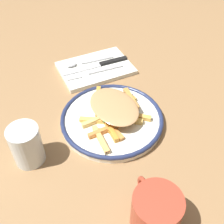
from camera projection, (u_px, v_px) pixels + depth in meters
The scene contains 9 objects.
ground_plane at pixel (112, 122), 0.70m from camera, with size 2.60×2.60×0.00m, color #946E47.
plate at pixel (112, 119), 0.70m from camera, with size 0.26×0.26×0.02m.
fries_heap at pixel (113, 111), 0.68m from camera, with size 0.22×0.17×0.03m.
napkin at pixel (96, 68), 0.86m from camera, with size 0.15×0.21×0.01m, color white.
fork at pixel (95, 72), 0.83m from camera, with size 0.02×0.18×0.00m.
knife at pixel (101, 64), 0.86m from camera, with size 0.02×0.21×0.01m.
spoon at pixel (82, 63), 0.86m from camera, with size 0.02×0.15×0.01m.
water_glass at pixel (26, 145), 0.59m from camera, with size 0.07×0.07×0.09m, color silver.
coffee_mug at pixel (156, 211), 0.49m from camera, with size 0.12×0.09×0.08m.
Camera 1 is at (-0.45, 0.18, 0.51)m, focal length 44.77 mm.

